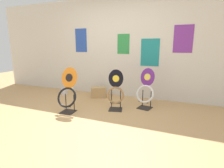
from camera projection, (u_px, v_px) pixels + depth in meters
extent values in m
plane|color=tan|center=(80.00, 123.00, 3.11)|extent=(14.00, 14.00, 0.00)
cube|color=silver|center=(119.00, 48.00, 4.63)|extent=(8.00, 0.06, 2.60)
cube|color=#2D8E47|center=(123.00, 44.00, 4.52)|extent=(0.32, 0.01, 0.50)
cube|color=#284CAD|center=(81.00, 40.00, 4.97)|extent=(0.36, 0.01, 0.65)
cube|color=teal|center=(150.00, 52.00, 4.31)|extent=(0.45, 0.01, 0.67)
cube|color=purple|center=(183.00, 39.00, 3.97)|extent=(0.42, 0.01, 0.62)
cube|color=black|center=(145.00, 108.00, 3.86)|extent=(0.33, 0.33, 0.01)
cylinder|color=black|center=(143.00, 98.00, 3.95)|extent=(0.02, 0.02, 0.37)
cylinder|color=black|center=(151.00, 99.00, 3.84)|extent=(0.02, 0.02, 0.37)
cylinder|color=black|center=(144.00, 102.00, 3.77)|extent=(0.22, 0.06, 0.02)
torus|color=silver|center=(145.00, 94.00, 3.78)|extent=(0.43, 0.27, 0.39)
ellipsoid|color=#60237F|center=(148.00, 77.00, 3.79)|extent=(0.33, 0.16, 0.39)
ellipsoid|color=#E5CC4C|center=(147.00, 77.00, 3.78)|extent=(0.15, 0.07, 0.15)
sphere|color=silver|center=(143.00, 85.00, 3.84)|extent=(0.02, 0.02, 0.02)
sphere|color=silver|center=(150.00, 86.00, 3.75)|extent=(0.02, 0.02, 0.02)
cube|color=black|center=(116.00, 109.00, 3.77)|extent=(0.34, 0.34, 0.01)
cylinder|color=black|center=(112.00, 99.00, 3.83)|extent=(0.02, 0.02, 0.41)
cylinder|color=black|center=(120.00, 99.00, 3.80)|extent=(0.02, 0.02, 0.41)
cylinder|color=black|center=(115.00, 103.00, 3.66)|extent=(0.22, 0.08, 0.02)
torus|color=#9E7042|center=(116.00, 95.00, 3.68)|extent=(0.39, 0.23, 0.36)
ellipsoid|color=black|center=(116.00, 78.00, 3.68)|extent=(0.32, 0.14, 0.38)
ellipsoid|color=yellow|center=(116.00, 79.00, 3.66)|extent=(0.14, 0.06, 0.14)
sphere|color=silver|center=(112.00, 87.00, 3.70)|extent=(0.02, 0.02, 0.02)
sphere|color=silver|center=(120.00, 88.00, 3.68)|extent=(0.02, 0.02, 0.02)
cube|color=black|center=(68.00, 112.00, 3.63)|extent=(0.30, 0.30, 0.01)
cylinder|color=black|center=(66.00, 102.00, 3.71)|extent=(0.02, 0.02, 0.35)
cylinder|color=black|center=(74.00, 103.00, 3.65)|extent=(0.02, 0.02, 0.35)
cylinder|color=black|center=(66.00, 106.00, 3.53)|extent=(0.22, 0.04, 0.02)
torus|color=black|center=(67.00, 97.00, 3.54)|extent=(0.44, 0.25, 0.40)
ellipsoid|color=orange|center=(69.00, 78.00, 3.59)|extent=(0.37, 0.17, 0.43)
ellipsoid|color=black|center=(69.00, 78.00, 3.58)|extent=(0.16, 0.06, 0.16)
sphere|color=silver|center=(64.00, 88.00, 3.61)|extent=(0.02, 0.02, 0.02)
sphere|color=silver|center=(73.00, 89.00, 3.55)|extent=(0.02, 0.02, 0.02)
cylinder|color=silver|center=(64.00, 91.00, 4.96)|extent=(0.18, 0.18, 0.17)
torus|color=silver|center=(64.00, 89.00, 4.94)|extent=(0.19, 0.19, 0.01)
cylinder|color=#B2B2B7|center=(64.00, 88.00, 4.94)|extent=(0.16, 0.16, 0.00)
cube|color=tan|center=(99.00, 92.00, 4.67)|extent=(0.46, 0.39, 0.27)
cube|color=#B7AD89|center=(99.00, 87.00, 4.64)|extent=(0.36, 0.20, 0.00)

